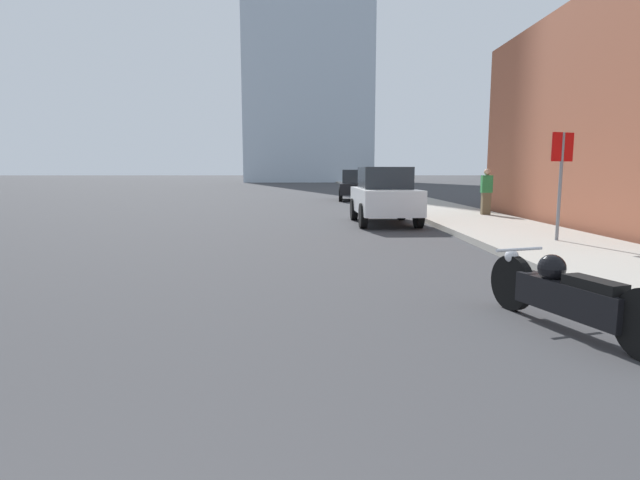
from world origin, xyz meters
The scene contains 6 objects.
sidewalk centered at (6.45, 40.00, 0.07)m, with size 3.09×240.00×0.15m.
motorcycle centered at (3.91, 4.73, 0.38)m, with size 0.92×2.29×0.75m.
parked_car_white centered at (3.58, 15.24, 0.88)m, with size 1.86×4.00×1.74m.
parked_car_black centered at (3.79, 27.84, 0.85)m, with size 1.99×3.91×1.70m.
stop_sign centered at (6.60, 10.37, 1.70)m, with size 0.57×0.26×2.27m.
pedestrian centered at (7.28, 16.75, 0.93)m, with size 0.36×0.22×1.55m.
Camera 1 is at (1.31, -0.15, 1.62)m, focal length 28.00 mm.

